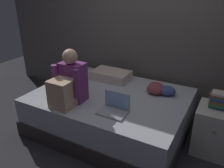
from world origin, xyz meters
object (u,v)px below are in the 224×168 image
Objects in this scene: pillow at (111,75)px; clothes_pile at (159,89)px; person_sitting at (69,83)px; laptop at (114,108)px; book_stack at (220,100)px; bed at (111,111)px; nightstand at (215,130)px.

pillow reaches higher than clothes_pile.
laptop is at bearing 5.45° from person_sitting.
laptop is 0.83× the size of clothes_pile.
person_sitting reaches higher than book_stack.
pillow is at bearing 171.95° from clothes_pile.
clothes_pile is (0.80, -0.11, -0.00)m from pillow.
bed is at bearing 52.93° from person_sitting.
book_stack is 0.75m from clothes_pile.
clothes_pile is (0.55, 0.34, 0.33)m from bed.
pillow reaches higher than nightstand.
nightstand is 0.38m from book_stack.
bed is at bearing -172.65° from nightstand.
nightstand is 1.80m from person_sitting.
person_sitting reaches higher than clothes_pile.
laptop is (-1.04, -0.55, 0.29)m from nightstand.
nightstand is 1.02× the size of pillow.
person_sitting is 0.91m from pillow.
bed is 6.25× the size of laptop.
laptop is (0.59, 0.06, -0.20)m from person_sitting.
nightstand is 1.21m from laptop.
clothes_pile is (-0.75, 0.17, 0.30)m from nightstand.
laptop is 0.77m from clothes_pile.
person_sitting reaches higher than laptop.
pillow is (0.08, 0.88, -0.19)m from person_sitting.
book_stack reaches higher than laptop.
person_sitting reaches higher than pillow.
person_sitting is (-1.63, -0.60, 0.49)m from nightstand.
nightstand is 1.60m from pillow.
person_sitting is 2.05× the size of laptop.
person_sitting is (-0.33, -0.43, 0.52)m from bed.
laptop is 1.38× the size of book_stack.
laptop is at bearing -152.31° from nightstand.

